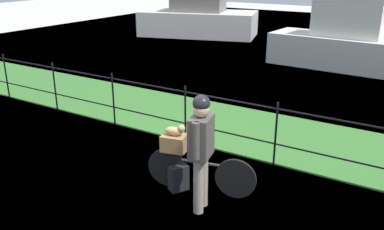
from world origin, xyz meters
name	(u,v)px	position (x,y,z in m)	size (l,w,h in m)	color
ground_plane	(122,183)	(0.00, 0.00, 0.00)	(60.00, 60.00, 0.00)	beige
grass_strip	(216,123)	(0.00, 3.06, 0.01)	(27.00, 2.40, 0.03)	#38702D
harbor_water	(315,60)	(0.00, 10.47, 0.00)	(30.00, 30.00, 0.00)	#60849E
iron_fence	(185,110)	(0.00, 1.85, 0.66)	(18.04, 0.04, 1.14)	black
bicycle_main	(199,171)	(1.15, 0.43, 0.33)	(1.66, 0.42, 0.62)	black
wooden_crate	(174,143)	(0.77, 0.35, 0.74)	(0.36, 0.28, 0.25)	olive
terrier_dog	(175,131)	(0.79, 0.35, 0.94)	(0.32, 0.20, 0.18)	tan
cyclist_person	(201,143)	(1.42, 0.03, 1.00)	(0.34, 0.53, 1.68)	gray
backpack_on_paving	(179,178)	(0.87, 0.30, 0.20)	(0.28, 0.18, 0.40)	black
moored_boat_near	(198,17)	(-6.33, 12.84, 0.86)	(5.82, 3.82, 3.95)	silver
moored_boat_mid	(347,43)	(1.15, 9.76, 0.82)	(4.96, 2.01, 3.86)	silver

